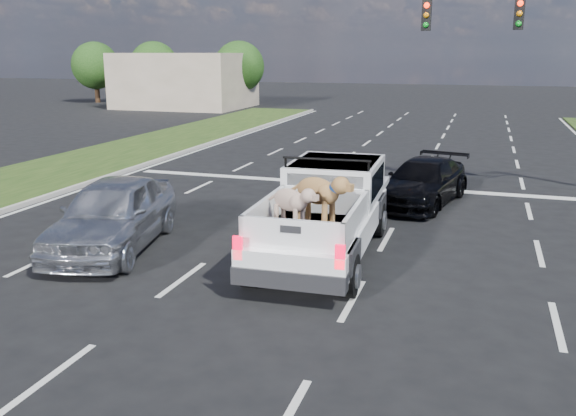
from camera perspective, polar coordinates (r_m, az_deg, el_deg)
name	(u,v)px	position (r m, az deg, el deg)	size (l,w,h in m)	color
ground	(264,289)	(11.89, -2.31, -7.62)	(160.00, 160.00, 0.00)	black
road_markings	(340,209)	(17.90, 4.92, -0.07)	(17.75, 60.00, 0.01)	silver
grass_median_left	(7,186)	(22.83, -24.84, 1.91)	(5.00, 60.00, 0.10)	#1E3C12
curb_left	(67,190)	(21.26, -19.96, 1.60)	(0.15, 60.00, 0.14)	#A9A39B
building_left	(185,80)	(52.16, -9.58, 11.69)	(10.00, 8.00, 4.40)	#C0AB92
tree_far_a	(95,66)	(59.01, -17.59, 12.58)	(4.20, 4.20, 5.40)	#332114
tree_far_b	(154,66)	(55.79, -12.42, 12.84)	(4.20, 4.20, 5.40)	#332114
tree_far_c	(239,67)	(52.27, -4.60, 13.04)	(4.20, 4.20, 5.40)	#332114
pickup_truck	(325,210)	(13.63, 3.49, -0.19)	(2.40, 5.95, 2.20)	black
silver_sedan	(113,214)	(14.65, -16.08, -0.53)	(1.96, 4.86, 1.66)	silver
black_coupe	(423,182)	(18.79, 12.50, 2.39)	(1.86, 4.58, 1.33)	black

